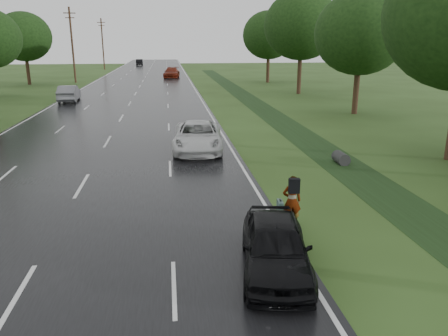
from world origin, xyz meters
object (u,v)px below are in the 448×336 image
white_pickup (198,137)px  silver_sedan (69,93)px  pedestrian (291,200)px  dark_sedan (276,246)px

white_pickup → silver_sedan: 23.64m
pedestrian → dark_sedan: (-1.18, -2.80, -0.10)m
white_pickup → dark_sedan: 12.79m
dark_sedan → silver_sedan: size_ratio=0.88×
pedestrian → dark_sedan: bearing=71.2°
silver_sedan → dark_sedan: bearing=106.0°
silver_sedan → white_pickup: bearing=113.9°
white_pickup → dark_sedan: size_ratio=1.31×
pedestrian → silver_sedan: (-12.98, 30.99, -0.03)m
pedestrian → silver_sedan: pedestrian is taller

